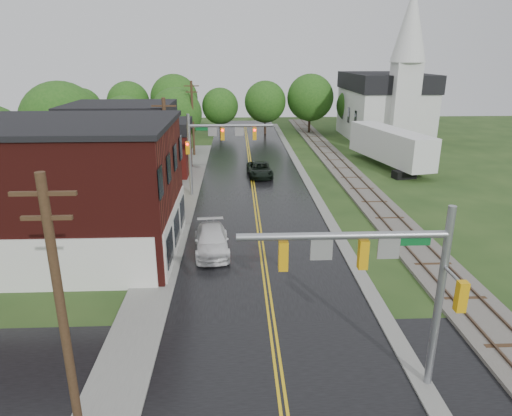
{
  "coord_description": "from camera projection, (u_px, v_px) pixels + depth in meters",
  "views": [
    {
      "loc": [
        -1.55,
        -12.04,
        11.98
      ],
      "look_at": [
        -0.46,
        13.0,
        3.5
      ],
      "focal_mm": 32.0,
      "sensor_mm": 36.0,
      "label": 1
    }
  ],
  "objects": [
    {
      "name": "tree_left_b",
      "position": [
        63.0,
        124.0,
        42.92
      ],
      "size": [
        7.6,
        7.6,
        9.69
      ],
      "color": "black",
      "rests_on": "ground"
    },
    {
      "name": "utility_pole_a",
      "position": [
        62.0,
        312.0,
        13.5
      ],
      "size": [
        1.8,
        0.28,
        9.0
      ],
      "color": "#382616",
      "rests_on": "ground"
    },
    {
      "name": "suv_dark",
      "position": [
        260.0,
        170.0,
        46.8
      ],
      "size": [
        2.68,
        5.27,
        1.43
      ],
      "primitive_type": "imported",
      "rotation": [
        0.0,
        0.0,
        0.06
      ],
      "color": "black",
      "rests_on": "ground"
    },
    {
      "name": "main_road",
      "position": [
        253.0,
        186.0,
        43.69
      ],
      "size": [
        10.0,
        90.0,
        0.02
      ],
      "primitive_type": "cube",
      "color": "black",
      "rests_on": "ground"
    },
    {
      "name": "semi_trailer",
      "position": [
        390.0,
        145.0,
        50.29
      ],
      "size": [
        5.8,
        13.88,
        4.19
      ],
      "color": "black",
      "rests_on": "ground"
    },
    {
      "name": "church",
      "position": [
        387.0,
        99.0,
        65.1
      ],
      "size": [
        10.4,
        18.4,
        20.0
      ],
      "color": "silver",
      "rests_on": "ground"
    },
    {
      "name": "curb_right",
      "position": [
        302.0,
        172.0,
        48.64
      ],
      "size": [
        0.8,
        70.0,
        0.12
      ],
      "primitive_type": "cube",
      "color": "gray",
      "rests_on": "ground"
    },
    {
      "name": "tree_left_c",
      "position": [
        126.0,
        124.0,
        51.04
      ],
      "size": [
        6.0,
        6.0,
        7.65
      ],
      "color": "black",
      "rests_on": "ground"
    },
    {
      "name": "utility_pole_c",
      "position": [
        193.0,
        117.0,
        55.15
      ],
      "size": [
        1.8,
        0.28,
        9.0
      ],
      "color": "#382616",
      "rests_on": "ground"
    },
    {
      "name": "traffic_signal_near",
      "position": [
        383.0,
        268.0,
        15.74
      ],
      "size": [
        7.34,
        0.3,
        7.2
      ],
      "color": "gray",
      "rests_on": "ground"
    },
    {
      "name": "railroad",
      "position": [
        345.0,
        171.0,
        48.79
      ],
      "size": [
        3.2,
        80.0,
        0.3
      ],
      "color": "#59544C",
      "rests_on": "ground"
    },
    {
      "name": "traffic_signal_far",
      "position": [
        214.0,
        140.0,
        39.11
      ],
      "size": [
        7.34,
        0.43,
        7.2
      ],
      "color": "gray",
      "rests_on": "ground"
    },
    {
      "name": "pickup_white",
      "position": [
        212.0,
        241.0,
        28.88
      ],
      "size": [
        2.51,
        5.3,
        1.49
      ],
      "primitive_type": "imported",
      "rotation": [
        0.0,
        0.0,
        0.08
      ],
      "color": "white",
      "rests_on": "ground"
    },
    {
      "name": "sidewalk_left",
      "position": [
        183.0,
        203.0,
        38.7
      ],
      "size": [
        2.4,
        50.0,
        0.12
      ],
      "primitive_type": "cube",
      "color": "gray",
      "rests_on": "ground"
    },
    {
      "name": "yellow_house",
      "position": [
        125.0,
        164.0,
        38.43
      ],
      "size": [
        8.0,
        7.0,
        6.4
      ],
      "primitive_type": "cube",
      "color": "tan",
      "rests_on": "ground"
    },
    {
      "name": "tree_left_e",
      "position": [
        178.0,
        115.0,
        56.83
      ],
      "size": [
        6.4,
        6.4,
        8.16
      ],
      "color": "black",
      "rests_on": "ground"
    },
    {
      "name": "brick_building",
      "position": [
        57.0,
        190.0,
        27.65
      ],
      "size": [
        14.3,
        10.3,
        8.3
      ],
      "color": "#47130F",
      "rests_on": "ground"
    },
    {
      "name": "cross_road",
      "position": [
        281.0,
        389.0,
        17.19
      ],
      "size": [
        60.0,
        9.0,
        0.02
      ],
      "primitive_type": "cube",
      "color": "black",
      "rests_on": "ground"
    },
    {
      "name": "darkred_building",
      "position": [
        155.0,
        153.0,
        47.3
      ],
      "size": [
        7.0,
        6.0,
        4.4
      ],
      "primitive_type": "cube",
      "color": "#3F0F0C",
      "rests_on": "ground"
    },
    {
      "name": "utility_pole_b",
      "position": [
        167.0,
        156.0,
        34.32
      ],
      "size": [
        1.8,
        0.28,
        9.0
      ],
      "color": "#382616",
      "rests_on": "ground"
    }
  ]
}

